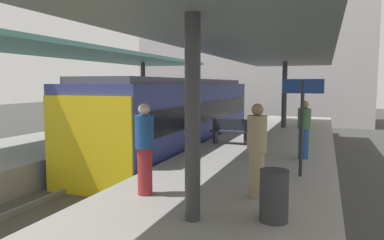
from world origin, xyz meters
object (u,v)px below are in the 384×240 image
Objects in this scene: litter_bin at (274,196)px; passenger_mid_platform at (145,148)px; passenger_near_bench at (257,149)px; passenger_far_end at (304,129)px; platform_sign at (302,105)px; commuter_train at (180,117)px; platform_bench at (231,130)px.

passenger_mid_platform is (-2.48, 0.50, 0.51)m from litter_bin.
passenger_mid_platform is at bearing -164.64° from passenger_near_bench.
passenger_far_end is (2.63, 4.49, -0.06)m from passenger_mid_platform.
platform_sign is at bearing 42.33° from passenger_mid_platform.
platform_sign is (5.19, -5.38, 0.90)m from commuter_train.
platform_bench is at bearing 89.38° from passenger_mid_platform.
litter_bin is at bearing -59.12° from commuter_train.
passenger_far_end is at bearing 88.34° from litter_bin.
platform_bench is 6.07m from passenger_near_bench.
platform_sign reaches higher than passenger_near_bench.
litter_bin is 0.46× the size of passenger_mid_platform.
platform_sign is 1.26× the size of passenger_near_bench.
platform_bench is at bearing 124.24° from platform_sign.
commuter_train is 7.53m from platform_sign.
passenger_far_end reaches higher than platform_bench.
passenger_near_bench is at bearing 15.36° from passenger_mid_platform.
platform_sign is at bearing -46.08° from commuter_train.
platform_bench is 1.75× the size of litter_bin.
platform_sign reaches higher than passenger_mid_platform.
passenger_near_bench is at bearing -109.41° from platform_sign.
litter_bin is at bearing -91.66° from passenger_far_end.
commuter_train is 5.68× the size of platform_sign.
passenger_near_bench is (1.95, -5.74, 0.45)m from platform_bench.
platform_bench is at bearing -30.95° from commuter_train.
platform_sign reaches higher than litter_bin.
platform_sign is 1.27× the size of passenger_mid_platform.
passenger_mid_platform is (2.50, -7.83, 0.18)m from commuter_train.
passenger_mid_platform is at bearing -137.67° from platform_sign.
passenger_mid_platform is (-2.68, -2.45, -0.72)m from platform_sign.
commuter_train is at bearing 146.95° from passenger_far_end.
passenger_far_end is (0.61, 3.94, -0.06)m from passenger_near_bench.
passenger_mid_platform is at bearing 168.54° from litter_bin.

